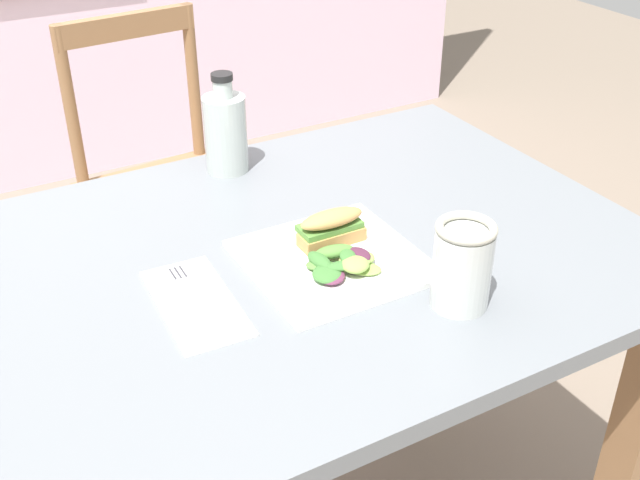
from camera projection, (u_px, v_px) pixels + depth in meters
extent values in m
cube|color=slate|center=(279.00, 264.00, 1.22)|extent=(1.18, 0.81, 0.03)
cube|color=#8E6642|center=(632.00, 450.00, 1.38)|extent=(0.07, 0.07, 0.71)
cube|color=#8E6642|center=(414.00, 270.00, 1.88)|extent=(0.07, 0.07, 0.71)
cylinder|color=#8E6642|center=(148.00, 321.00, 1.93)|extent=(0.03, 0.03, 0.43)
cylinder|color=#8E6642|center=(266.00, 278.00, 2.10)|extent=(0.03, 0.03, 0.43)
cylinder|color=#8E6642|center=(98.00, 260.00, 2.17)|extent=(0.03, 0.03, 0.43)
cylinder|color=#8E6642|center=(207.00, 225.00, 2.34)|extent=(0.03, 0.03, 0.43)
cube|color=#8E6642|center=(172.00, 196.00, 2.02)|extent=(0.43, 0.43, 0.02)
cylinder|color=#8E6642|center=(70.00, 109.00, 1.95)|extent=(0.03, 0.03, 0.42)
cylinder|color=#8E6642|center=(193.00, 82.00, 2.11)|extent=(0.03, 0.03, 0.42)
cube|color=#8E6642|center=(125.00, 26.00, 1.94)|extent=(0.36, 0.06, 0.06)
cube|color=white|center=(333.00, 260.00, 1.19)|extent=(0.26, 0.26, 0.01)
cube|color=tan|center=(332.00, 237.00, 1.22)|extent=(0.10, 0.04, 0.02)
cube|color=#518438|center=(330.00, 226.00, 1.22)|extent=(0.10, 0.05, 0.01)
ellipsoid|color=tan|center=(332.00, 218.00, 1.21)|extent=(0.11, 0.04, 0.02)
ellipsoid|color=#84A84C|center=(362.00, 268.00, 1.16)|extent=(0.07, 0.07, 0.01)
ellipsoid|color=#518438|center=(323.00, 266.00, 1.16)|extent=(0.06, 0.05, 0.01)
ellipsoid|color=#4C2338|center=(359.00, 254.00, 1.17)|extent=(0.03, 0.04, 0.01)
ellipsoid|color=#3D7033|center=(327.00, 274.00, 1.14)|extent=(0.06, 0.07, 0.01)
ellipsoid|color=#84A84C|center=(355.00, 265.00, 1.15)|extent=(0.06, 0.06, 0.02)
ellipsoid|color=#3D7033|center=(320.00, 261.00, 1.16)|extent=(0.03, 0.06, 0.02)
ellipsoid|color=#84A84C|center=(363.00, 257.00, 1.17)|extent=(0.04, 0.04, 0.01)
ellipsoid|color=#518438|center=(334.00, 251.00, 1.18)|extent=(0.07, 0.04, 0.02)
ellipsoid|color=#84A84C|center=(355.00, 261.00, 1.16)|extent=(0.06, 0.05, 0.01)
ellipsoid|color=#602D47|center=(331.00, 276.00, 1.14)|extent=(0.06, 0.06, 0.01)
ellipsoid|color=#3D7033|center=(346.00, 265.00, 1.15)|extent=(0.06, 0.04, 0.01)
ellipsoid|color=#3D7033|center=(348.00, 256.00, 1.16)|extent=(0.04, 0.04, 0.01)
cube|color=white|center=(196.00, 302.00, 1.11)|extent=(0.11, 0.22, 0.00)
cube|color=silver|center=(201.00, 309.00, 1.09)|extent=(0.02, 0.14, 0.00)
cube|color=silver|center=(179.00, 276.00, 1.16)|extent=(0.03, 0.05, 0.00)
cube|color=#38383D|center=(183.00, 271.00, 1.16)|extent=(0.00, 0.03, 0.00)
cube|color=#38383D|center=(178.00, 273.00, 1.16)|extent=(0.00, 0.03, 0.00)
cube|color=#38383D|center=(173.00, 274.00, 1.16)|extent=(0.00, 0.03, 0.00)
cylinder|color=black|center=(226.00, 145.00, 1.45)|extent=(0.07, 0.07, 0.10)
cylinder|color=#B2BCB7|center=(226.00, 134.00, 1.44)|extent=(0.08, 0.08, 0.14)
cylinder|color=#B2BCB7|center=(223.00, 89.00, 1.39)|extent=(0.04, 0.04, 0.03)
cylinder|color=black|center=(222.00, 77.00, 1.38)|extent=(0.04, 0.04, 0.01)
cylinder|color=#C67528|center=(461.00, 276.00, 1.08)|extent=(0.07, 0.07, 0.09)
cylinder|color=silver|center=(462.00, 269.00, 1.08)|extent=(0.08, 0.08, 0.12)
torus|color=#B7B29E|center=(466.00, 228.00, 1.04)|extent=(0.08, 0.08, 0.01)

